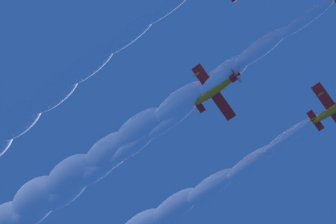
% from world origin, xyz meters
% --- Properties ---
extents(airplane_left_wingman, '(7.26, 6.84, 2.99)m').
position_xyz_m(airplane_left_wingman, '(-11.91, -15.25, 66.90)').
color(airplane_left_wingman, orange).
extents(airplane_slot_tail, '(7.31, 6.85, 2.85)m').
position_xyz_m(airplane_slot_tail, '(-0.80, -24.92, 67.13)').
color(airplane_slot_tail, orange).
extents(smoke_trail_lead, '(7.14, 62.24, 7.05)m').
position_xyz_m(smoke_trail_lead, '(1.02, -50.66, 69.42)').
color(smoke_trail_lead, white).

